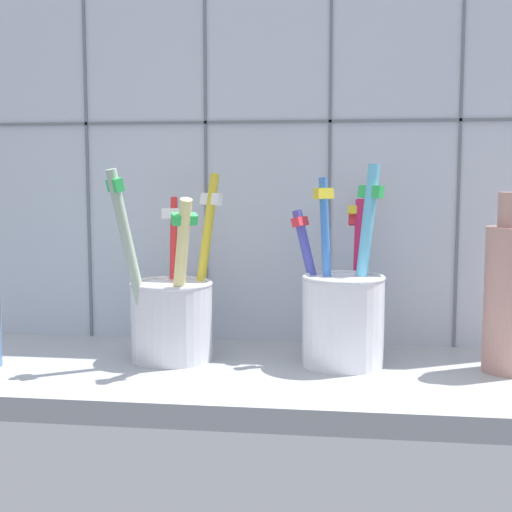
{
  "coord_description": "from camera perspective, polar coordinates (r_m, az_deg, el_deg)",
  "views": [
    {
      "loc": [
        8.74,
        -63.15,
        19.31
      ],
      "look_at": [
        0.0,
        2.37,
        11.99
      ],
      "focal_mm": 50.66,
      "sensor_mm": 36.0,
      "label": 1
    }
  ],
  "objects": [
    {
      "name": "counter_slab",
      "position": [
        0.66,
        -0.27,
        -9.71
      ],
      "size": [
        64.0,
        22.0,
        2.0
      ],
      "primitive_type": "cube",
      "color": "#9EA3A8",
      "rests_on": "ground"
    },
    {
      "name": "tile_wall_back",
      "position": [
        0.76,
        0.98,
        8.73
      ],
      "size": [
        64.0,
        2.2,
        45.0
      ],
      "color": "silver",
      "rests_on": "ground"
    },
    {
      "name": "toothbrush_cup_left",
      "position": [
        0.69,
        -6.67,
        -4.45
      ],
      "size": [
        9.31,
        11.91,
        18.02
      ],
      "color": "silver",
      "rests_on": "counter_slab"
    },
    {
      "name": "toothbrush_cup_right",
      "position": [
        0.67,
        6.93,
        -4.38
      ],
      "size": [
        8.88,
        10.6,
        18.47
      ],
      "color": "white",
      "rests_on": "counter_slab"
    },
    {
      "name": "ceramic_vase",
      "position": [
        0.67,
        19.48,
        -2.78
      ],
      "size": [
        4.59,
        4.59,
        15.94
      ],
      "color": "tan",
      "rests_on": "counter_slab"
    }
  ]
}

